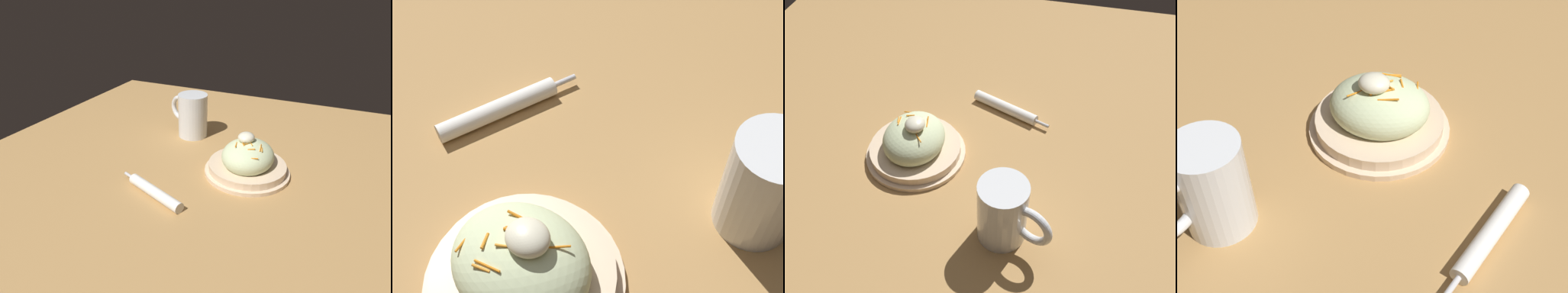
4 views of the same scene
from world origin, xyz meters
The scene contains 4 objects.
ground_plane centered at (0.00, 0.00, 0.00)m, with size 1.43×1.43×0.00m, color #B2844C.
salad_plate centered at (0.09, -0.06, 0.04)m, with size 0.22×0.22×0.11m.
beer_mug centered at (0.25, 0.17, 0.06)m, with size 0.10×0.15×0.14m.
napkin_roll centered at (-0.11, 0.10, 0.01)m, with size 0.09×0.20×0.03m.
Camera 4 is at (-0.07, 0.56, 0.58)m, focal length 49.20 mm.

